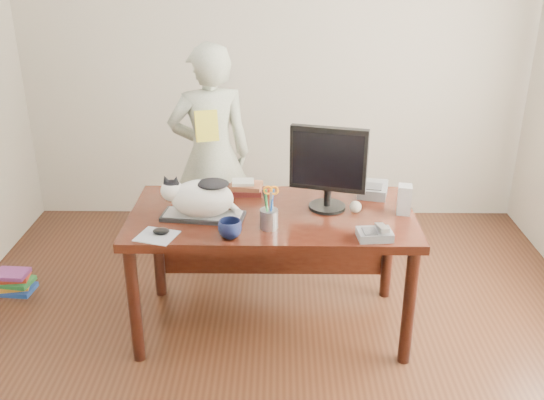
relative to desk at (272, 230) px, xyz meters
The scene contains 17 objects.
room 1.01m from the desk, 90.00° to the right, with size 4.50×4.50×4.50m.
desk is the anchor object (origin of this frame).
keyboard 0.44m from the desk, 157.93° to the right, with size 0.47×0.23×0.03m.
cat 0.51m from the desk, 158.63° to the right, with size 0.45×0.25×0.25m.
monitor 0.52m from the desk, ahead, with size 0.43×0.26×0.49m.
pen_cup 0.35m from the desk, 92.91° to the right, with size 0.10×0.10×0.25m.
mousepad 0.72m from the desk, 147.38° to the right, with size 0.24×0.23×0.00m.
mouse 0.70m from the desk, 147.89° to the right, with size 0.10×0.08×0.04m.
coffee_mug 0.48m from the desk, 118.92° to the right, with size 0.12×0.12×0.10m, color black.
phone 0.68m from the desk, 35.87° to the right, with size 0.19×0.16×0.08m.
speaker 0.78m from the desk, ahead, with size 0.09×0.09×0.17m.
baseball 0.51m from the desk, ahead, with size 0.07×0.07×0.07m.
book_stack 0.32m from the desk, 128.72° to the left, with size 0.22×0.17×0.08m.
calculator 0.66m from the desk, 18.10° to the left, with size 0.21×0.25×0.07m.
person 0.92m from the desk, 118.96° to the left, with size 0.57×0.37×1.57m, color beige.
held_book 0.88m from the desk, 125.21° to the left, with size 0.17×0.12×0.21m.
book_pile_b 1.82m from the desk, behind, with size 0.26×0.20×0.15m.
Camera 1 is at (0.04, -2.50, 2.17)m, focal length 40.00 mm.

